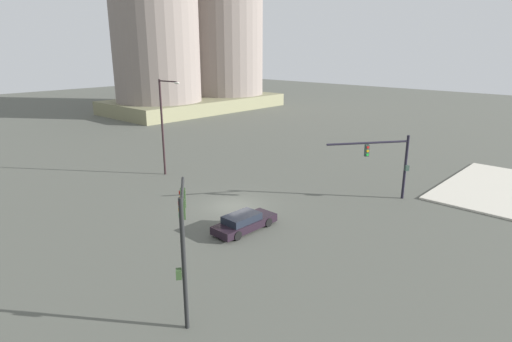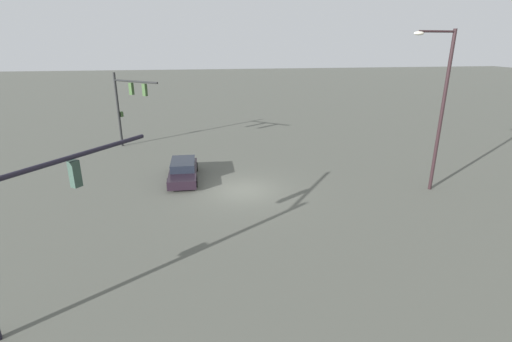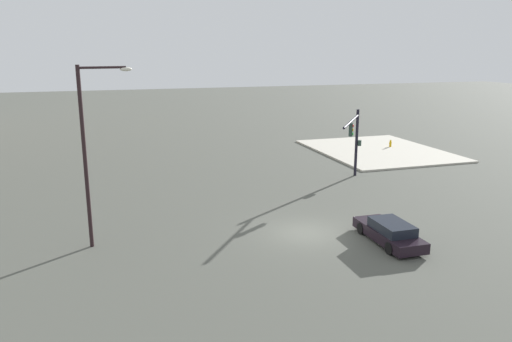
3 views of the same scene
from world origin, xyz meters
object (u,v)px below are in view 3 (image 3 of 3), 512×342
Objects in this scene: sedan_car_approaching at (390,232)px; traffic_signal_opposite_side at (354,134)px; streetlamp_curved_arm at (90,145)px; fire_hydrant_on_curb at (390,143)px.

traffic_signal_opposite_side is at bearing -18.52° from sedan_car_approaching.
streetlamp_curved_arm reaches higher than traffic_signal_opposite_side.
traffic_signal_opposite_side is 14.82m from fire_hydrant_on_curb.
fire_hydrant_on_curb is (22.61, -14.32, -0.09)m from sedan_car_approaching.
fire_hydrant_on_curb is (18.35, -29.04, -4.83)m from streetlamp_curved_arm.
sedan_car_approaching is 26.77m from fire_hydrant_on_curb.
streetlamp_curved_arm reaches higher than fire_hydrant_on_curb.
traffic_signal_opposite_side is 8.00× the size of fire_hydrant_on_curb.
traffic_signal_opposite_side reaches higher than sedan_car_approaching.
sedan_car_approaching is (-4.26, -14.72, -4.74)m from streetlamp_curved_arm.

